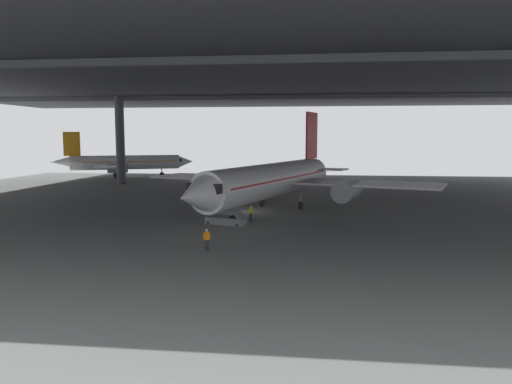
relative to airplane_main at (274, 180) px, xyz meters
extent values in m
plane|color=slate|center=(-2.81, -1.78, -3.51)|extent=(110.00, 110.00, 0.00)
cylinder|color=#4C4F54|center=(-29.71, 28.02, 4.25)|extent=(1.55, 1.55, 15.52)
cube|color=#38383D|center=(-2.81, 11.97, 12.61)|extent=(121.00, 99.00, 1.20)
cube|color=#4C4F54|center=(-2.81, -12.78, 11.61)|extent=(115.50, 0.50, 0.70)
cube|color=#4C4F54|center=(-2.81, 28.47, 11.61)|extent=(115.50, 0.50, 0.70)
cylinder|color=white|center=(-0.20, -0.60, 0.02)|extent=(12.85, 28.52, 3.86)
cone|color=white|center=(-5.35, -15.89, 0.02)|extent=(5.07, 5.60, 3.78)
cube|color=black|center=(-4.57, -13.58, 0.50)|extent=(3.97, 3.61, 0.85)
cone|color=white|center=(4.95, 14.69, 0.41)|extent=(5.08, 6.90, 3.28)
cube|color=red|center=(4.17, 12.38, 5.11)|extent=(1.57, 4.07, 6.32)
cube|color=white|center=(6.39, 10.52, 0.60)|extent=(5.67, 4.56, 0.16)
cube|color=white|center=(1.27, 12.24, 0.60)|extent=(5.67, 4.56, 0.16)
cube|color=white|center=(10.77, 0.63, -0.36)|extent=(17.55, 11.81, 0.24)
cylinder|color=#9EA3A8|center=(8.26, -0.75, -1.04)|extent=(3.87, 5.52, 2.39)
cube|color=white|center=(-8.20, 7.01, -0.36)|extent=(17.55, 11.81, 0.24)
cylinder|color=#9EA3A8|center=(-7.03, 4.40, -1.04)|extent=(3.87, 5.52, 2.39)
cube|color=red|center=(-0.20, -0.60, 0.31)|extent=(12.25, 26.55, 0.16)
cylinder|color=#9EA3A8|center=(-3.28, -9.75, -2.26)|extent=(0.20, 0.20, 1.15)
cylinder|color=black|center=(-3.28, -9.75, -3.06)|extent=(0.57, 0.95, 0.90)
cylinder|color=#9EA3A8|center=(3.09, 1.25, -2.26)|extent=(0.20, 0.20, 1.15)
cylinder|color=black|center=(3.09, 1.25, -3.06)|extent=(0.57, 0.95, 0.90)
cylinder|color=#9EA3A8|center=(-1.70, 2.87, -2.26)|extent=(0.20, 0.20, 1.15)
cylinder|color=black|center=(-1.70, 2.87, -3.06)|extent=(0.57, 0.95, 0.90)
cube|color=slate|center=(-3.87, -9.74, -3.16)|extent=(4.17, 2.66, 0.70)
cube|color=slate|center=(-3.87, -9.74, -1.30)|extent=(3.84, 2.39, 3.12)
cube|color=slate|center=(-5.55, -9.17, 0.21)|extent=(1.46, 1.58, 0.12)
cylinder|color=black|center=(-5.74, -9.74, 0.71)|extent=(0.06, 0.06, 1.00)
cylinder|color=black|center=(-5.36, -8.61, 0.71)|extent=(0.06, 0.06, 1.00)
cylinder|color=black|center=(-5.60, -9.89, -3.36)|extent=(0.32, 0.21, 0.30)
cylinder|color=black|center=(-5.16, -8.57, -3.36)|extent=(0.32, 0.21, 0.30)
cylinder|color=black|center=(-2.59, -10.91, -3.36)|extent=(0.32, 0.21, 0.30)
cylinder|color=black|center=(-2.14, -9.58, -3.36)|extent=(0.32, 0.21, 0.30)
cylinder|color=#232838|center=(-3.23, -20.85, -3.10)|extent=(0.14, 0.14, 0.83)
cylinder|color=#232838|center=(-3.38, -20.96, -3.10)|extent=(0.14, 0.14, 0.83)
cube|color=orange|center=(-3.30, -20.90, -2.39)|extent=(0.42, 0.39, 0.59)
cylinder|color=orange|center=(-3.12, -20.77, -2.36)|extent=(0.09, 0.09, 0.56)
cylinder|color=orange|center=(-3.49, -21.04, -2.36)|extent=(0.09, 0.09, 0.56)
sphere|color=beige|center=(-3.30, -20.90, -1.97)|extent=(0.22, 0.22, 0.22)
cylinder|color=#232838|center=(-1.64, -7.82, -3.09)|extent=(0.14, 0.14, 0.84)
cylinder|color=#232838|center=(-1.73, -7.97, -3.09)|extent=(0.14, 0.14, 0.84)
cube|color=yellow|center=(-1.69, -7.90, -2.37)|extent=(0.38, 0.42, 0.60)
cylinder|color=yellow|center=(-1.57, -7.70, -2.34)|extent=(0.09, 0.09, 0.57)
cylinder|color=yellow|center=(-1.81, -8.09, -2.34)|extent=(0.09, 0.09, 0.57)
sphere|color=tan|center=(-1.69, -7.90, -1.94)|extent=(0.23, 0.23, 0.23)
cylinder|color=white|center=(-34.74, 43.09, -0.43)|extent=(21.34, 11.93, 2.97)
cone|color=white|center=(-23.48, 48.27, -0.43)|extent=(4.45, 4.13, 2.91)
cube|color=black|center=(-25.18, 47.48, -0.06)|extent=(2.94, 3.16, 0.65)
cone|color=white|center=(-46.01, 37.92, -0.13)|extent=(5.37, 4.27, 2.52)
cube|color=orange|center=(-44.30, 38.70, 3.49)|extent=(3.04, 1.57, 4.86)
cube|color=white|center=(-44.43, 40.93, 0.02)|extent=(3.78, 4.45, 0.16)
cube|color=white|center=(-42.70, 37.15, 0.02)|extent=(3.78, 4.45, 0.16)
cube|color=white|center=(-41.21, 48.58, -0.72)|extent=(10.08, 13.53, 0.24)
cylinder|color=#9EA3A8|center=(-39.12, 47.90, -1.24)|extent=(4.27, 3.28, 1.84)
cube|color=white|center=(-34.79, 34.61, -0.72)|extent=(10.08, 13.53, 0.24)
cylinder|color=#9EA3A8|center=(-33.94, 36.64, -1.24)|extent=(4.27, 3.28, 1.84)
cube|color=orange|center=(-34.74, 43.09, -0.20)|extent=(19.89, 11.31, 0.16)
cylinder|color=#9EA3A8|center=(-28.00, 46.19, -2.26)|extent=(0.20, 0.20, 1.15)
cylinder|color=black|center=(-28.00, 46.19, -3.06)|extent=(0.94, 0.65, 0.90)
cylinder|color=#9EA3A8|center=(-37.57, 44.09, -2.26)|extent=(0.20, 0.20, 1.15)
cylinder|color=black|center=(-37.57, 44.09, -3.06)|extent=(0.94, 0.65, 0.90)
cylinder|color=#9EA3A8|center=(-35.83, 40.30, -2.26)|extent=(0.20, 0.20, 1.15)
cylinder|color=black|center=(-35.83, 40.30, -3.06)|extent=(0.94, 0.65, 0.90)
cube|color=black|center=(-3.65, -19.74, -3.49)|extent=(0.36, 0.36, 0.04)
cone|color=orange|center=(-3.65, -19.74, -3.19)|extent=(0.30, 0.30, 0.56)
cube|color=yellow|center=(-2.68, 12.17, -2.96)|extent=(2.15, 2.50, 0.70)
cylinder|color=black|center=(-2.61, 11.21, -3.29)|extent=(0.38, 0.47, 0.44)
cylinder|color=black|center=(-3.56, 11.76, -3.29)|extent=(0.38, 0.47, 0.44)
cylinder|color=black|center=(-1.80, 12.59, -3.29)|extent=(0.38, 0.47, 0.44)
cylinder|color=black|center=(-2.75, 13.14, -3.29)|extent=(0.38, 0.47, 0.44)
camera|label=1|loc=(4.56, -56.09, 4.95)|focal=34.48mm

